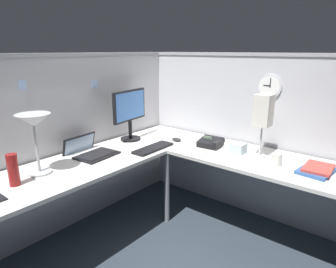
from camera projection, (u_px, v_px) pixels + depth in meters
name	position (u px, v px, depth m)	size (l,w,h in m)	color
ground_plane	(169.00, 234.00, 2.71)	(6.80, 6.80, 0.00)	#2D3842
cubicle_wall_back	(71.00, 142.00, 2.75)	(2.57, 0.12, 1.58)	#B2B2B7
cubicle_wall_right	(245.00, 134.00, 2.98)	(0.12, 2.37, 1.58)	#B2B2B7
desk	(163.00, 176.00, 2.40)	(2.35, 2.15, 0.73)	silver
monitor	(130.00, 111.00, 2.95)	(0.46, 0.20, 0.50)	black
laptop	(89.00, 151.00, 2.60)	(0.37, 0.41, 0.22)	black
keyboard	(153.00, 148.00, 2.73)	(0.43, 0.14, 0.02)	black
computer_mouse	(176.00, 139.00, 2.97)	(0.06, 0.10, 0.03)	#232326
desk_lamp_dome	(34.00, 125.00, 2.11)	(0.24, 0.24, 0.44)	#B7BABF
thermos_flask	(13.00, 170.00, 1.98)	(0.07, 0.07, 0.22)	maroon
office_phone	(211.00, 143.00, 2.80)	(0.21, 0.22, 0.11)	black
book_stack	(317.00, 170.00, 2.22)	(0.30, 0.24, 0.04)	#335999
desk_lamp_paper	(263.00, 112.00, 2.45)	(0.13, 0.13, 0.53)	#B7BABF
coffee_mug	(277.00, 159.00, 2.35)	(0.08, 0.08, 0.10)	silver
tissue_box	(238.00, 148.00, 2.62)	(0.12, 0.12, 0.09)	silver
wall_clock	(270.00, 87.00, 2.67)	(0.04, 0.22, 0.22)	#B7BABF
pinned_note_leftmost	(94.00, 84.00, 2.78)	(0.07, 0.00, 0.07)	#99B7E5
pinned_note_middle	(22.00, 85.00, 2.27)	(0.06, 0.00, 0.07)	#99B7E5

